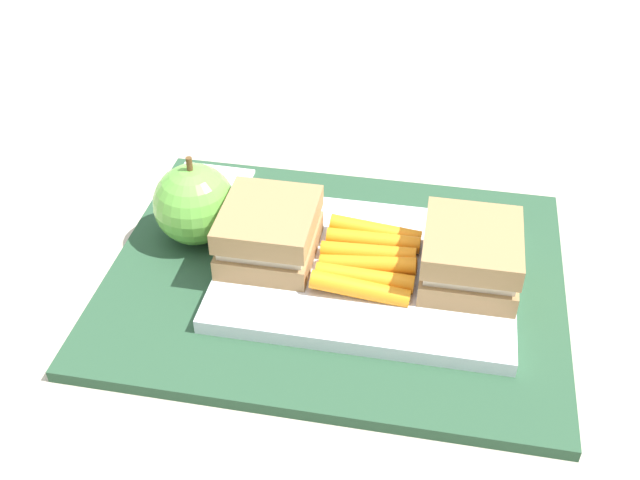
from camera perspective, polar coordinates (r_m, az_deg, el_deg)
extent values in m
plane|color=#B7AD99|center=(0.61, 1.16, -3.22)|extent=(2.40, 2.40, 0.00)
cube|color=#284C33|center=(0.61, 1.16, -2.87)|extent=(0.36, 0.28, 0.01)
cube|color=white|center=(0.60, 3.55, -2.36)|extent=(0.23, 0.17, 0.01)
cube|color=#9E7A4C|center=(0.59, 11.19, -2.14)|extent=(0.07, 0.08, 0.02)
cube|color=beige|center=(0.58, 11.35, -1.16)|extent=(0.07, 0.07, 0.01)
cube|color=#9E7A4C|center=(0.57, 11.51, -0.15)|extent=(0.07, 0.08, 0.02)
cube|color=#9E7A4C|center=(0.60, -3.82, -0.38)|extent=(0.07, 0.08, 0.02)
cube|color=beige|center=(0.59, -3.87, 0.60)|extent=(0.07, 0.07, 0.01)
cube|color=#9E7A4C|center=(0.58, -3.93, 1.61)|extent=(0.07, 0.08, 0.02)
cylinder|color=orange|center=(0.62, 4.21, 0.71)|extent=(0.08, 0.01, 0.02)
cylinder|color=orange|center=(0.61, 4.05, -0.05)|extent=(0.08, 0.01, 0.01)
cylinder|color=orange|center=(0.59, 3.68, -0.99)|extent=(0.08, 0.01, 0.02)
cylinder|color=orange|center=(0.58, 3.65, -1.89)|extent=(0.08, 0.01, 0.02)
cylinder|color=orange|center=(0.57, 3.40, -2.87)|extent=(0.08, 0.01, 0.02)
cylinder|color=orange|center=(0.56, 3.03, -3.73)|extent=(0.08, 0.01, 0.02)
sphere|color=#66B742|center=(0.63, -9.50, 2.70)|extent=(0.07, 0.07, 0.07)
cylinder|color=brown|center=(0.60, -9.88, 5.69)|extent=(0.01, 0.00, 0.01)
cube|color=white|center=(0.70, -8.45, 3.97)|extent=(0.07, 0.07, 0.00)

